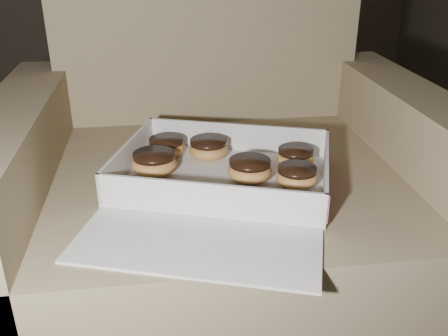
% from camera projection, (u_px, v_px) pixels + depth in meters
% --- Properties ---
extents(floor, '(4.50, 4.50, 0.00)m').
position_uv_depth(floor, '(14.00, 335.00, 1.18)').
color(floor, black).
rests_on(floor, ground).
extents(armchair, '(0.92, 0.77, 0.96)m').
position_uv_depth(armchair, '(221.00, 207.00, 1.12)').
color(armchair, '#8C7C59').
rests_on(armchair, floor).
extents(bakery_box, '(0.51, 0.55, 0.07)m').
position_uv_depth(bakery_box, '(222.00, 185.00, 0.92)').
color(bakery_box, white).
rests_on(bakery_box, armchair).
extents(donut_a, '(0.08, 0.08, 0.04)m').
position_uv_depth(donut_a, '(250.00, 169.00, 0.94)').
color(donut_a, '#EBA152').
rests_on(donut_a, bakery_box).
extents(donut_b, '(0.07, 0.07, 0.04)m').
position_uv_depth(donut_b, '(295.00, 157.00, 0.99)').
color(donut_b, '#EBA152').
rests_on(donut_b, bakery_box).
extents(donut_c, '(0.08, 0.08, 0.04)m').
position_uv_depth(donut_c, '(167.00, 146.00, 1.04)').
color(donut_c, '#EBA152').
rests_on(donut_c, bakery_box).
extents(donut_d, '(0.08, 0.08, 0.04)m').
position_uv_depth(donut_d, '(209.00, 148.00, 1.03)').
color(donut_d, '#EBA152').
rests_on(donut_d, bakery_box).
extents(donut_e, '(0.08, 0.08, 0.04)m').
position_uv_depth(donut_e, '(297.00, 176.00, 0.91)').
color(donut_e, '#EBA152').
rests_on(donut_e, bakery_box).
extents(donut_f, '(0.09, 0.09, 0.04)m').
position_uv_depth(donut_f, '(154.00, 163.00, 0.96)').
color(donut_f, '#EBA152').
rests_on(donut_f, bakery_box).
extents(crumb_a, '(0.01, 0.01, 0.00)m').
position_uv_depth(crumb_a, '(141.00, 193.00, 0.89)').
color(crumb_a, black).
rests_on(crumb_a, bakery_box).
extents(crumb_b, '(0.01, 0.01, 0.00)m').
position_uv_depth(crumb_b, '(183.00, 185.00, 0.92)').
color(crumb_b, black).
rests_on(crumb_b, bakery_box).
extents(crumb_c, '(0.01, 0.01, 0.00)m').
position_uv_depth(crumb_c, '(154.00, 184.00, 0.92)').
color(crumb_c, black).
rests_on(crumb_c, bakery_box).
extents(crumb_d, '(0.01, 0.01, 0.00)m').
position_uv_depth(crumb_d, '(254.00, 199.00, 0.87)').
color(crumb_d, black).
rests_on(crumb_d, bakery_box).
extents(crumb_e, '(0.01, 0.01, 0.00)m').
position_uv_depth(crumb_e, '(230.00, 190.00, 0.90)').
color(crumb_e, black).
rests_on(crumb_e, bakery_box).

